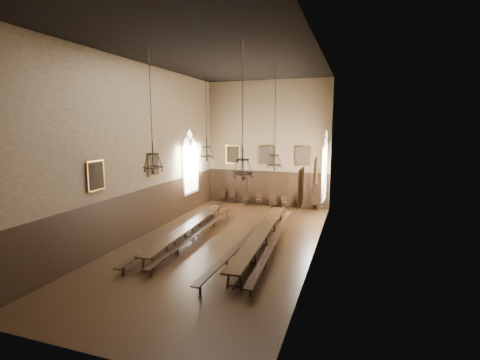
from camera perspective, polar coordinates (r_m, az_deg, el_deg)
The scene contains 34 objects.
floor at distance 17.62m, azimuth -2.98°, elevation -10.39°, with size 9.00×18.00×0.02m, color black.
ceiling at distance 16.94m, azimuth -3.24°, elevation 19.78°, with size 9.00×18.00×0.02m, color black.
wall_back at distance 25.26m, azimuth 4.49°, elevation 5.90°, with size 9.00×0.02×9.00m, color #876F53.
wall_front at distance 9.01m, azimuth -24.77°, elevation -0.27°, with size 9.00×0.02×9.00m, color #876F53.
wall_left at distance 18.82m, azimuth -16.02°, elevation 4.57°, with size 0.02×18.00×9.00m, color #876F53.
wall_right at distance 15.60m, azimuth 12.51°, elevation 3.88°, with size 0.02×18.00×9.00m, color #876F53.
wainscot_panelling at distance 17.25m, azimuth -3.02°, elevation -6.43°, with size 9.00×18.00×2.50m, color black, non-canonical shape.
table_left at distance 18.39m, azimuth -8.36°, elevation -8.42°, with size 1.25×9.31×0.72m.
table_right at distance 17.04m, azimuth 3.52°, elevation -9.62°, with size 1.26×10.25×0.80m.
bench_left_outer at distance 18.61m, azimuth -10.42°, elevation -8.47°, with size 1.00×10.44×0.47m.
bench_left_inner at distance 18.17m, azimuth -6.86°, elevation -8.84°, with size 0.70×10.13×0.46m.
bench_right_inner at distance 16.89m, azimuth 1.05°, elevation -10.10°, with size 0.59×10.76×0.48m.
bench_right_outer at distance 16.93m, azimuth 5.66°, elevation -10.10°, with size 0.98×10.78×0.49m.
chair_0 at distance 26.34m, azimuth -3.08°, elevation -3.18°, with size 0.49×0.49×1.00m.
chair_1 at distance 26.15m, azimuth -1.38°, elevation -3.27°, with size 0.53×0.53×0.99m.
chair_2 at distance 25.75m, azimuth 0.95°, elevation -3.55°, with size 0.45×0.45×0.86m.
chair_3 at distance 25.57m, azimuth 3.13°, elevation -3.60°, with size 0.46×0.46×0.92m.
chair_4 at distance 25.20m, azimuth 5.33°, elevation -3.84°, with size 0.43×0.43×0.88m.
chair_5 at distance 25.05m, azimuth 7.29°, elevation -3.96°, with size 0.48×0.48×0.87m.
chair_6 at distance 24.83m, azimuth 9.78°, elevation -4.03°, with size 0.52×0.52×1.02m.
chair_7 at distance 24.74m, azimuth 12.15°, elevation -4.20°, with size 0.49×0.49×0.96m.
chandelier_back_left at distance 20.19m, azimuth -5.48°, elevation 4.89°, with size 0.83×0.83×5.08m.
chandelier_back_right at distance 18.39m, azimuth 5.68°, elevation 3.61°, with size 0.81×0.81×5.40m.
chandelier_front_left at distance 15.65m, azimuth -14.10°, elevation 3.22°, with size 0.90×0.90×5.15m.
chandelier_front_right at distance 13.75m, azimuth 0.45°, elevation 2.58°, with size 0.84×0.84×5.21m.
portrait_back_0 at distance 25.95m, azimuth -1.19°, elevation 4.24°, with size 1.10×0.12×1.40m.
portrait_back_1 at distance 25.19m, azimuth 4.40°, elevation 4.07°, with size 1.10×0.12×1.40m.
portrait_back_2 at distance 24.69m, azimuth 10.27°, elevation 3.86°, with size 1.10×0.12×1.40m.
portrait_left_0 at distance 19.65m, azimuth -13.96°, elevation 2.48°, with size 0.12×1.00×1.30m.
portrait_left_1 at distance 16.07m, azimuth -22.57°, elevation 0.68°, with size 0.12×1.00×1.30m.
portrait_right_0 at distance 16.69m, azimuth 12.35°, elevation 1.44°, with size 0.12×1.00×1.30m.
portrait_right_1 at distance 12.27m, azimuth 10.02°, elevation -1.12°, with size 0.12×1.00×1.30m.
window_right at distance 21.17m, azimuth 13.81°, elevation 2.11°, with size 0.20×2.20×4.60m, color white, non-canonical shape.
window_left at distance 23.60m, azimuth -8.17°, elevation 2.95°, with size 0.20×2.20×4.60m, color white, non-canonical shape.
Camera 1 is at (6.15, -15.46, 5.81)m, focal length 26.00 mm.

